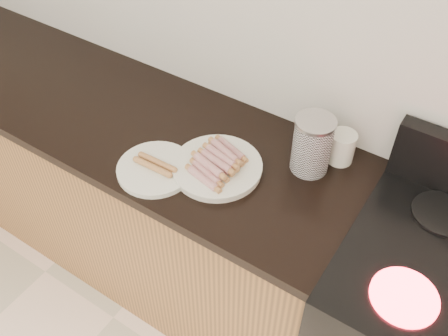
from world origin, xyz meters
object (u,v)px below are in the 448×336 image
Objects in this scene: main_plate at (217,168)px; side_plate at (155,169)px; mug at (342,147)px; canister at (312,145)px.

side_plate is (-0.17, -0.12, -0.00)m from main_plate.
main_plate is 1.16× the size of side_plate.
main_plate is 0.20m from side_plate.
side_plate is 2.31× the size of mug.
mug is at bearing 40.41° from main_plate.
side_plate is at bearing -144.73° from canister.
side_plate is 0.62m from mug.
canister is at bearing -127.48° from mug.
canister reaches higher than side_plate.
main_plate is at bearing -139.59° from mug.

